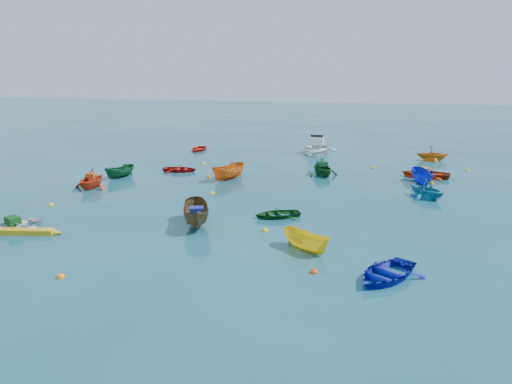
% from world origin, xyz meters
% --- Properties ---
extents(ground, '(160.00, 160.00, 0.00)m').
position_xyz_m(ground, '(0.00, 0.00, 0.00)').
color(ground, '#0B3F4F').
rests_on(ground, ground).
extents(dinghy_white_near, '(3.17, 3.45, 0.58)m').
position_xyz_m(dinghy_white_near, '(-10.91, -3.35, 0.00)').
color(dinghy_white_near, white).
rests_on(dinghy_white_near, ground).
extents(sampan_brown_mid, '(2.43, 3.78, 1.37)m').
position_xyz_m(sampan_brown_mid, '(-1.93, -0.82, 0.00)').
color(sampan_brown_mid, '#523C1D').
rests_on(sampan_brown_mid, ground).
extents(dinghy_blue_se, '(3.69, 3.97, 0.67)m').
position_xyz_m(dinghy_blue_se, '(7.37, -5.55, 0.00)').
color(dinghy_blue_se, '#0D16A7').
rests_on(dinghy_blue_se, ground).
extents(dinghy_orange_w, '(2.55, 2.89, 1.42)m').
position_xyz_m(dinghy_orange_w, '(-11.34, 5.32, 0.00)').
color(dinghy_orange_w, red).
rests_on(dinghy_orange_w, ground).
extents(sampan_yellow_mid, '(2.72, 2.44, 1.03)m').
position_xyz_m(sampan_yellow_mid, '(4.00, -3.15, 0.00)').
color(sampan_yellow_mid, yellow).
rests_on(sampan_yellow_mid, ground).
extents(dinghy_green_e, '(3.06, 2.73, 0.52)m').
position_xyz_m(dinghy_green_e, '(1.91, 1.49, 0.00)').
color(dinghy_green_e, '#104413').
rests_on(dinghy_green_e, ground).
extents(dinghy_cyan_se, '(3.33, 3.34, 1.33)m').
position_xyz_m(dinghy_cyan_se, '(10.39, 7.27, 0.00)').
color(dinghy_cyan_se, teal).
rests_on(dinghy_cyan_se, ground).
extents(dinghy_red_nw, '(2.68, 1.97, 0.54)m').
position_xyz_m(dinghy_red_nw, '(-7.33, 11.44, 0.00)').
color(dinghy_red_nw, '#9D0F0D').
rests_on(dinghy_red_nw, ground).
extents(sampan_orange_n, '(2.59, 3.46, 1.26)m').
position_xyz_m(sampan_orange_n, '(-2.98, 9.62, 0.00)').
color(sampan_orange_n, orange).
rests_on(sampan_orange_n, ground).
extents(dinghy_green_n, '(3.32, 3.43, 1.39)m').
position_xyz_m(dinghy_green_n, '(3.56, 12.29, 0.00)').
color(dinghy_green_n, '#124D1B').
rests_on(dinghy_green_n, ground).
extents(dinghy_red_ne, '(3.72, 2.90, 0.71)m').
position_xyz_m(dinghy_red_ne, '(11.02, 13.25, 0.00)').
color(dinghy_red_ne, '#A72D0D').
rests_on(dinghy_red_ne, ground).
extents(sampan_blue_far, '(1.60, 3.24, 1.20)m').
position_xyz_m(sampan_blue_far, '(10.52, 10.80, 0.00)').
color(sampan_blue_far, '#1022C8').
rests_on(sampan_blue_far, ground).
extents(dinghy_red_far, '(1.93, 2.68, 0.55)m').
position_xyz_m(dinghy_red_far, '(-8.78, 20.54, 0.00)').
color(dinghy_red_far, red).
rests_on(dinghy_red_far, ground).
extents(dinghy_orange_far, '(2.79, 2.46, 1.39)m').
position_xyz_m(dinghy_orange_far, '(12.34, 19.86, 0.00)').
color(dinghy_orange_far, orange).
rests_on(dinghy_orange_far, ground).
extents(sampan_green_far, '(1.98, 2.75, 1.00)m').
position_xyz_m(sampan_green_far, '(-10.91, 8.59, 0.00)').
color(sampan_green_far, '#114A26').
rests_on(sampan_green_far, ground).
extents(kayak_yellow, '(3.53, 1.06, 0.34)m').
position_xyz_m(kayak_yellow, '(-9.80, -3.79, 0.00)').
color(kayak_yellow, gold).
rests_on(kayak_yellow, ground).
extents(motorboat_white, '(3.75, 5.04, 1.60)m').
position_xyz_m(motorboat_white, '(2.31, 21.48, 0.00)').
color(motorboat_white, white).
rests_on(motorboat_white, ground).
extents(tarp_green_a, '(0.93, 0.86, 0.36)m').
position_xyz_m(tarp_green_a, '(-10.86, -3.26, 0.47)').
color(tarp_green_a, '#104014').
rests_on(tarp_green_a, dinghy_white_near).
extents(tarp_blue_a, '(0.86, 0.75, 0.35)m').
position_xyz_m(tarp_blue_a, '(-1.88, -0.96, 0.86)').
color(tarp_blue_a, navy).
rests_on(tarp_blue_a, sampan_brown_mid).
extents(tarp_orange_a, '(0.64, 0.51, 0.29)m').
position_xyz_m(tarp_orange_a, '(-11.34, 5.37, 0.86)').
color(tarp_orange_a, '#C35414').
rests_on(tarp_orange_a, dinghy_orange_w).
extents(tarp_green_b, '(0.86, 0.81, 0.33)m').
position_xyz_m(tarp_green_b, '(3.51, 12.37, 0.86)').
color(tarp_green_b, '#104120').
rests_on(tarp_green_b, dinghy_green_n).
extents(tarp_orange_b, '(0.64, 0.78, 0.35)m').
position_xyz_m(tarp_orange_b, '(10.92, 13.27, 0.53)').
color(tarp_orange_b, '#B76412').
rests_on(tarp_orange_b, dinghy_red_ne).
extents(buoy_or_a, '(0.35, 0.35, 0.35)m').
position_xyz_m(buoy_or_a, '(-5.19, -8.04, 0.00)').
color(buoy_or_a, orange).
rests_on(buoy_or_a, ground).
extents(buoy_ye_a, '(0.34, 0.34, 0.34)m').
position_xyz_m(buoy_ye_a, '(1.71, -0.97, 0.00)').
color(buoy_ye_a, yellow).
rests_on(buoy_ye_a, ground).
extents(buoy_or_b, '(0.33, 0.33, 0.33)m').
position_xyz_m(buoy_or_b, '(4.56, -5.56, 0.00)').
color(buoy_or_b, '#D7480B').
rests_on(buoy_or_b, ground).
extents(buoy_ye_b, '(0.34, 0.34, 0.34)m').
position_xyz_m(buoy_ye_b, '(-11.53, 0.94, 0.00)').
color(buoy_ye_b, gold).
rests_on(buoy_ye_b, ground).
extents(buoy_or_c, '(0.33, 0.33, 0.33)m').
position_xyz_m(buoy_or_c, '(-4.56, 9.94, 0.00)').
color(buoy_or_c, '#E85B0C').
rests_on(buoy_or_c, ground).
extents(buoy_ye_c, '(0.29, 0.29, 0.29)m').
position_xyz_m(buoy_ye_c, '(-2.97, 5.52, 0.00)').
color(buoy_ye_c, yellow).
rests_on(buoy_ye_c, ground).
extents(buoy_or_d, '(0.31, 0.31, 0.31)m').
position_xyz_m(buoy_or_d, '(11.20, 11.11, 0.00)').
color(buoy_or_d, orange).
rests_on(buoy_or_d, ground).
extents(buoy_ye_d, '(0.36, 0.36, 0.36)m').
position_xyz_m(buoy_ye_d, '(-6.44, 14.58, 0.00)').
color(buoy_ye_d, yellow).
rests_on(buoy_ye_d, ground).
extents(buoy_or_e, '(0.34, 0.34, 0.34)m').
position_xyz_m(buoy_or_e, '(7.31, 15.69, 0.00)').
color(buoy_or_e, orange).
rests_on(buoy_or_e, ground).
extents(buoy_ye_e, '(0.34, 0.34, 0.34)m').
position_xyz_m(buoy_ye_e, '(14.49, 16.05, 0.00)').
color(buoy_ye_e, yellow).
rests_on(buoy_ye_e, ground).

